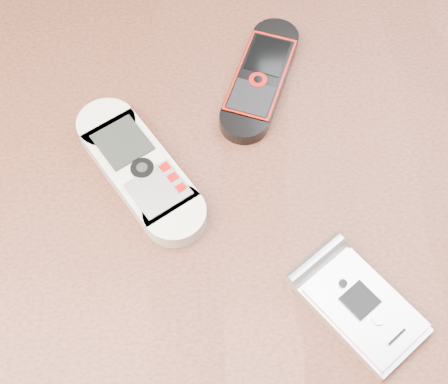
{
  "coord_description": "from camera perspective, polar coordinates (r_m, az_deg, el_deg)",
  "views": [
    {
      "loc": [
        -0.0,
        -0.24,
        1.19
      ],
      "look_at": [
        0.01,
        0.0,
        0.76
      ],
      "focal_mm": 50.0,
      "sensor_mm": 36.0,
      "label": 1
    }
  ],
  "objects": [
    {
      "name": "nokia_white",
      "position": [
        0.51,
        -7.74,
        2.13
      ],
      "size": [
        0.13,
        0.15,
        0.02
      ],
      "primitive_type": "cube",
      "rotation": [
        0.0,
        0.0,
        0.58
      ],
      "color": "beige",
      "rests_on": "table"
    },
    {
      "name": "motorola_razr",
      "position": [
        0.46,
        12.42,
        -10.18
      ],
      "size": [
        0.1,
        0.11,
        0.02
      ],
      "primitive_type": "cube",
      "rotation": [
        0.0,
        0.0,
        0.67
      ],
      "color": "silver",
      "rests_on": "table"
    },
    {
      "name": "table",
      "position": [
        0.59,
        -0.49,
        -5.53
      ],
      "size": [
        1.2,
        0.8,
        0.75
      ],
      "color": "black",
      "rests_on": "ground"
    },
    {
      "name": "nokia_black_red",
      "position": [
        0.56,
        3.35,
        10.38
      ],
      "size": [
        0.09,
        0.15,
        0.01
      ],
      "primitive_type": "cube",
      "rotation": [
        0.0,
        0.0,
        -0.36
      ],
      "color": "black",
      "rests_on": "table"
    }
  ]
}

